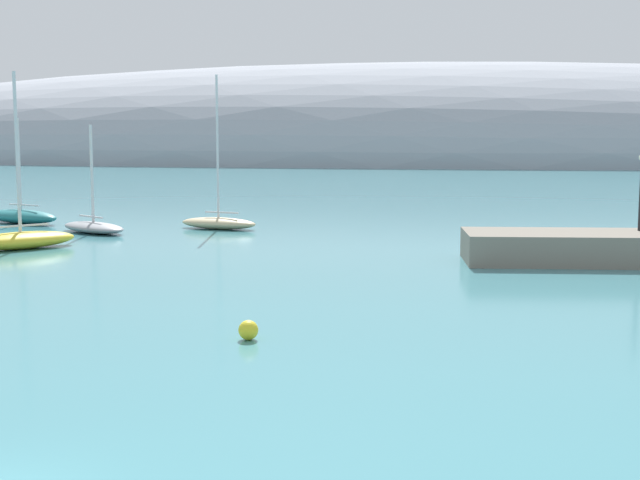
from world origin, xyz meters
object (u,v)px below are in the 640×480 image
object	(u,v)px
sailboat_yellow_mid_mooring	(21,238)
sailboat_teal_near_shore	(21,216)
sailboat_grey_outer_mooring	(93,226)
mooring_buoy_yellow	(248,330)
sailboat_sand_end_of_line	(219,221)

from	to	relation	value
sailboat_yellow_mid_mooring	sailboat_teal_near_shore	bearing A→B (deg)	-110.69
sailboat_grey_outer_mooring	mooring_buoy_yellow	world-z (taller)	sailboat_grey_outer_mooring
sailboat_teal_near_shore	sailboat_sand_end_of_line	world-z (taller)	sailboat_sand_end_of_line
sailboat_sand_end_of_line	mooring_buoy_yellow	xyz separation A→B (m)	(10.14, -31.05, -0.22)
sailboat_teal_near_shore	sailboat_grey_outer_mooring	xyz separation A→B (m)	(7.70, -4.72, -0.12)
sailboat_yellow_mid_mooring	sailboat_grey_outer_mooring	xyz separation A→B (m)	(0.70, 8.25, -0.16)
sailboat_teal_near_shore	sailboat_grey_outer_mooring	distance (m)	9.03
sailboat_grey_outer_mooring	mooring_buoy_yellow	xyz separation A→B (m)	(17.66, -27.48, -0.11)
sailboat_yellow_mid_mooring	sailboat_grey_outer_mooring	world-z (taller)	sailboat_yellow_mid_mooring
sailboat_yellow_mid_mooring	sailboat_grey_outer_mooring	distance (m)	8.28
sailboat_teal_near_shore	sailboat_yellow_mid_mooring	bearing A→B (deg)	139.79
sailboat_teal_near_shore	sailboat_yellow_mid_mooring	xyz separation A→B (m)	(7.00, -12.97, 0.04)
sailboat_grey_outer_mooring	sailboat_sand_end_of_line	distance (m)	8.32
sailboat_sand_end_of_line	sailboat_yellow_mid_mooring	bearing A→B (deg)	67.18
sailboat_sand_end_of_line	mooring_buoy_yellow	bearing A→B (deg)	120.06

